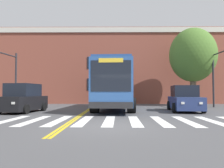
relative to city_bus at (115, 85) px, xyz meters
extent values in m
plane|color=#4C4C4F|center=(-0.35, -9.00, -1.95)|extent=(120.00, 120.00, 0.00)
cube|color=white|center=(-5.12, -7.19, -1.94)|extent=(0.58, 3.92, 0.01)
cube|color=white|center=(-3.92, -7.22, -1.94)|extent=(0.58, 3.92, 0.01)
cube|color=white|center=(-2.72, -7.25, -1.94)|extent=(0.58, 3.92, 0.01)
cube|color=white|center=(-1.53, -7.29, -1.94)|extent=(0.58, 3.92, 0.01)
cube|color=white|center=(-0.33, -7.32, -1.94)|extent=(0.58, 3.92, 0.01)
cube|color=white|center=(0.87, -7.35, -1.94)|extent=(0.58, 3.92, 0.01)
cube|color=white|center=(2.06, -7.38, -1.94)|extent=(0.58, 3.92, 0.01)
cube|color=white|center=(3.26, -7.41, -1.94)|extent=(0.58, 3.92, 0.01)
cube|color=white|center=(4.46, -7.44, -1.94)|extent=(0.58, 3.92, 0.01)
cube|color=gold|center=(-2.14, 6.67, -1.94)|extent=(0.12, 36.00, 0.01)
cube|color=gold|center=(-1.98, 6.67, -1.94)|extent=(0.12, 36.00, 0.01)
cube|color=#2D5699|center=(0.00, 0.02, -0.04)|extent=(3.07, 11.10, 2.93)
cube|color=black|center=(1.26, -0.04, 0.26)|extent=(0.54, 10.10, 1.05)
cube|color=black|center=(-1.26, 0.09, 0.26)|extent=(0.54, 10.10, 1.05)
cube|color=black|center=(-0.28, -5.48, 0.32)|extent=(2.25, 0.14, 1.76)
cube|color=yellow|center=(-0.28, -5.48, 1.19)|extent=(1.38, 0.10, 0.24)
cube|color=#232326|center=(-0.28, -5.50, -1.32)|extent=(2.46, 0.23, 0.36)
cube|color=#294E89|center=(0.00, 0.02, 1.51)|extent=(2.89, 10.66, 0.16)
cylinder|color=black|center=(1.02, -3.44, -1.45)|extent=(0.61, 1.02, 0.99)
cylinder|color=black|center=(-1.37, -3.32, -1.45)|extent=(0.61, 1.02, 0.99)
cylinder|color=black|center=(1.32, 2.43, -1.45)|extent=(0.61, 1.02, 0.99)
cylinder|color=black|center=(-1.07, 2.55, -1.45)|extent=(0.61, 1.02, 0.99)
cube|color=black|center=(-6.27, -2.92, -1.32)|extent=(2.28, 4.10, 0.91)
cube|color=black|center=(-6.26, -2.88, -0.44)|extent=(1.88, 2.34, 0.85)
cube|color=white|center=(-5.99, -4.95, -1.23)|extent=(0.20, 0.07, 0.14)
cylinder|color=black|center=(-5.52, -4.24, -1.65)|extent=(0.30, 0.62, 0.60)
cylinder|color=black|center=(-5.20, -1.84, -1.65)|extent=(0.30, 0.62, 0.60)
cylinder|color=black|center=(-7.02, -1.60, -1.65)|extent=(0.30, 0.62, 0.60)
cube|color=navy|center=(4.89, -2.14, -1.34)|extent=(2.26, 4.45, 0.84)
cube|color=black|center=(4.91, -2.01, -0.52)|extent=(1.83, 2.22, 0.81)
cube|color=white|center=(5.18, -4.34, -1.26)|extent=(0.20, 0.06, 0.14)
cube|color=white|center=(4.11, -4.22, -1.26)|extent=(0.20, 0.06, 0.14)
cylinder|color=black|center=(5.65, -3.56, -1.62)|extent=(0.29, 0.68, 0.66)
cylinder|color=black|center=(3.83, -3.35, -1.62)|extent=(0.29, 0.68, 0.66)
cylinder|color=black|center=(5.95, -0.92, -1.62)|extent=(0.29, 0.68, 0.66)
cylinder|color=black|center=(4.14, -0.71, -1.62)|extent=(0.29, 0.68, 0.66)
cylinder|color=#28282D|center=(8.93, 2.23, 0.59)|extent=(0.16, 0.16, 5.07)
cylinder|color=#28282D|center=(8.94, 0.66, 2.79)|extent=(0.12, 3.15, 0.11)
cylinder|color=#28282D|center=(-8.91, 1.80, 0.49)|extent=(0.16, 0.16, 4.87)
cylinder|color=#28282D|center=(-9.09, 0.16, 2.57)|extent=(0.48, 3.29, 0.11)
cylinder|color=brown|center=(7.75, 4.04, -0.55)|extent=(0.60, 0.60, 2.80)
ellipsoid|color=#4C752D|center=(7.75, 4.04, 3.13)|extent=(4.85, 4.99, 5.36)
cube|color=brown|center=(-2.69, 12.07, 2.61)|extent=(43.11, 8.44, 9.11)
cube|color=beige|center=(-2.69, 7.77, 6.77)|extent=(43.11, 0.16, 0.60)
cube|color=black|center=(-2.69, 7.82, 0.33)|extent=(1.10, 0.06, 1.40)
cube|color=black|center=(-2.69, 7.82, 2.88)|extent=(1.10, 0.06, 1.40)
camera|label=1|loc=(-0.11, -17.63, -0.61)|focal=35.00mm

